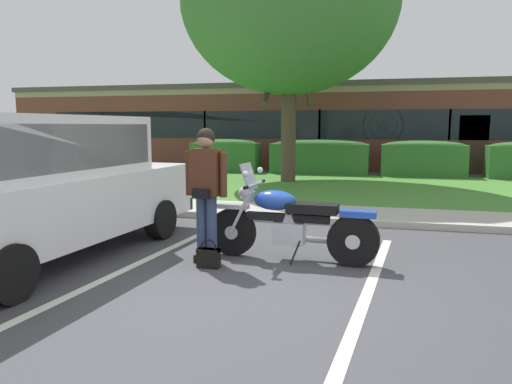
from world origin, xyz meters
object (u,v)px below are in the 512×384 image
(handbag, at_px, (209,256))
(hedge_left, at_px, (225,155))
(brick_building, at_px, (332,126))
(hedge_center_left, at_px, (319,157))
(hedge_center_right, at_px, (423,158))
(shade_tree, at_px, (290,1))
(parked_suv_adjacent, at_px, (39,186))
(rider_person, at_px, (206,185))
(motorcycle, at_px, (297,224))

(handbag, relative_size, hedge_left, 0.14)
(hedge_left, relative_size, brick_building, 0.09)
(handbag, bearing_deg, hedge_left, 107.26)
(handbag, bearing_deg, hedge_center_left, 90.56)
(handbag, xyz_separation_m, brick_building, (-0.32, 17.82, 1.56))
(handbag, distance_m, hedge_center_right, 11.99)
(hedge_center_left, height_order, hedge_center_right, same)
(shade_tree, bearing_deg, hedge_left, 137.41)
(brick_building, bearing_deg, parked_suv_adjacent, -96.16)
(handbag, xyz_separation_m, hedge_center_left, (-0.11, 11.50, 0.51))
(hedge_center_left, xyz_separation_m, brick_building, (-0.21, 6.32, 1.06))
(hedge_center_right, xyz_separation_m, brick_building, (-3.68, 6.32, 1.06))
(rider_person, distance_m, hedge_left, 11.77)
(hedge_center_right, bearing_deg, brick_building, 120.18)
(parked_suv_adjacent, bearing_deg, brick_building, 83.84)
(motorcycle, bearing_deg, hedge_left, 112.70)
(hedge_center_left, bearing_deg, handbag, -89.44)
(motorcycle, relative_size, handbag, 6.23)
(motorcycle, xyz_separation_m, hedge_center_left, (-1.10, 10.92, 0.16))
(shade_tree, bearing_deg, rider_person, -86.02)
(parked_suv_adjacent, height_order, shade_tree, shade_tree)
(brick_building, bearing_deg, motorcycle, -85.63)
(rider_person, relative_size, hedge_center_right, 0.63)
(hedge_left, bearing_deg, hedge_center_right, 0.00)
(hedge_center_right, bearing_deg, motorcycle, -102.19)
(rider_person, height_order, handbag, rider_person)
(handbag, relative_size, parked_suv_adjacent, 0.07)
(shade_tree, distance_m, hedge_center_right, 6.71)
(motorcycle, distance_m, hedge_center_right, 11.17)
(motorcycle, xyz_separation_m, handbag, (-0.99, -0.58, -0.34))
(rider_person, height_order, shade_tree, shade_tree)
(parked_suv_adjacent, relative_size, shade_tree, 0.62)
(motorcycle, height_order, hedge_left, motorcycle)
(hedge_center_left, xyz_separation_m, hedge_center_right, (3.46, -0.00, 0.00))
(hedge_center_right, bearing_deg, handbag, -106.24)
(hedge_center_left, bearing_deg, hedge_center_right, -0.00)
(handbag, relative_size, hedge_center_right, 0.13)
(brick_building, bearing_deg, hedge_center_left, -88.08)
(parked_suv_adjacent, xyz_separation_m, hedge_center_right, (5.61, 11.64, -0.30))
(parked_suv_adjacent, relative_size, brick_building, 0.18)
(motorcycle, xyz_separation_m, brick_building, (-1.32, 17.24, 1.22))
(motorcycle, distance_m, brick_building, 17.33)
(shade_tree, distance_m, brick_building, 9.65)
(hedge_left, height_order, hedge_center_right, same)
(rider_person, bearing_deg, brick_building, 90.67)
(parked_suv_adjacent, distance_m, hedge_left, 11.72)
(shade_tree, height_order, hedge_center_right, shade_tree)
(motorcycle, height_order, rider_person, rider_person)
(motorcycle, relative_size, parked_suv_adjacent, 0.45)
(handbag, xyz_separation_m, shade_tree, (-0.72, 8.88, 5.16))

